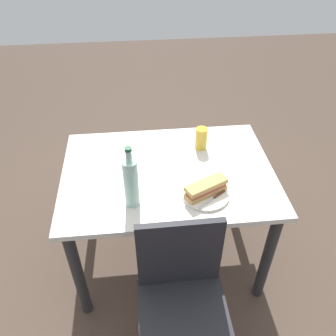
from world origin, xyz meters
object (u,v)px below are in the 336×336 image
object	(u,v)px
chair_far	(182,295)
beer_glass	(201,138)
water_bottle	(131,182)
dining_table	(168,186)
knife_near	(214,198)
baguette_sandwich_near	(206,188)
plate_near	(205,194)

from	to	relation	value
chair_far	beer_glass	xyz separation A→B (m)	(-0.21, -0.79, 0.29)
water_bottle	beer_glass	xyz separation A→B (m)	(-0.41, -0.41, -0.07)
dining_table	knife_near	bearing A→B (deg)	128.63
dining_table	baguette_sandwich_near	xyz separation A→B (m)	(-0.17, 0.21, 0.16)
chair_far	water_bottle	distance (m)	0.56
plate_near	beer_glass	size ratio (longest dim) A/B	1.79
baguette_sandwich_near	knife_near	xyz separation A→B (m)	(-0.03, 0.04, -0.03)
chair_far	plate_near	size ratio (longest dim) A/B	3.69
knife_near	water_bottle	xyz separation A→B (m)	(0.39, -0.03, 0.12)
chair_far	water_bottle	xyz separation A→B (m)	(0.19, -0.38, 0.36)
plate_near	knife_near	bearing A→B (deg)	128.23
water_bottle	dining_table	bearing A→B (deg)	-131.15
plate_near	dining_table	bearing A→B (deg)	-51.29
plate_near	baguette_sandwich_near	size ratio (longest dim) A/B	1.04
chair_far	baguette_sandwich_near	xyz separation A→B (m)	(-0.17, -0.39, 0.28)
baguette_sandwich_near	knife_near	bearing A→B (deg)	128.23
baguette_sandwich_near	water_bottle	size ratio (longest dim) A/B	0.68
dining_table	chair_far	bearing A→B (deg)	89.95
chair_far	plate_near	distance (m)	0.49
plate_near	knife_near	world-z (taller)	knife_near
water_bottle	chair_far	bearing A→B (deg)	117.35
plate_near	knife_near	distance (m)	0.05
dining_table	baguette_sandwich_near	world-z (taller)	baguette_sandwich_near
plate_near	water_bottle	bearing A→B (deg)	2.53
beer_glass	plate_near	bearing A→B (deg)	83.40
knife_near	water_bottle	distance (m)	0.41
plate_near	knife_near	xyz separation A→B (m)	(-0.03, 0.04, 0.01)
chair_far	plate_near	bearing A→B (deg)	-113.02
baguette_sandwich_near	plate_near	bearing A→B (deg)	45.00
knife_near	beer_glass	world-z (taller)	beer_glass
dining_table	beer_glass	distance (m)	0.34
chair_far	plate_near	world-z (taller)	chair_far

